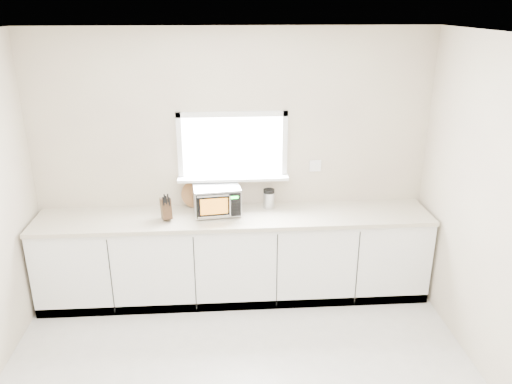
{
  "coord_description": "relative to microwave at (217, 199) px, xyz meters",
  "views": [
    {
      "loc": [
        -0.11,
        -2.86,
        2.9
      ],
      "look_at": [
        0.2,
        1.55,
        1.22
      ],
      "focal_mm": 35.0,
      "sensor_mm": 36.0,
      "label": 1
    }
  ],
  "objects": [
    {
      "name": "microwave",
      "position": [
        0.0,
        0.0,
        0.0
      ],
      "size": [
        0.48,
        0.4,
        0.29
      ],
      "rotation": [
        0.0,
        0.0,
        0.12
      ],
      "color": "black",
      "rests_on": "countertop"
    },
    {
      "name": "cutting_board",
      "position": [
        -0.22,
        0.19,
        -0.01
      ],
      "size": [
        0.28,
        0.07,
        0.28
      ],
      "primitive_type": "cylinder",
      "rotation": [
        1.4,
        0.0,
        0.0
      ],
      "color": "brown",
      "rests_on": "countertop"
    },
    {
      "name": "knife_block",
      "position": [
        -0.49,
        -0.12,
        -0.03
      ],
      "size": [
        0.14,
        0.21,
        0.28
      ],
      "rotation": [
        0.0,
        0.0,
        0.26
      ],
      "color": "#463019",
      "rests_on": "countertop"
    },
    {
      "name": "countertop",
      "position": [
        0.17,
        -0.06,
        -0.17
      ],
      "size": [
        3.92,
        0.64,
        0.04
      ],
      "primitive_type": "cube",
      "color": "beige",
      "rests_on": "cabinets"
    },
    {
      "name": "cabinets",
      "position": [
        0.17,
        -0.05,
        -0.63
      ],
      "size": [
        3.92,
        0.6,
        0.88
      ],
      "primitive_type": "cube",
      "color": "white",
      "rests_on": "ground"
    },
    {
      "name": "coffee_grinder",
      "position": [
        0.53,
        0.11,
        -0.05
      ],
      "size": [
        0.12,
        0.12,
        0.2
      ],
      "rotation": [
        0.0,
        0.0,
        -0.03
      ],
      "color": "silver",
      "rests_on": "countertop"
    },
    {
      "name": "back_wall",
      "position": [
        0.17,
        0.24,
        0.29
      ],
      "size": [
        4.0,
        0.17,
        2.7
      ],
      "color": "beige",
      "rests_on": "ground"
    }
  ]
}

